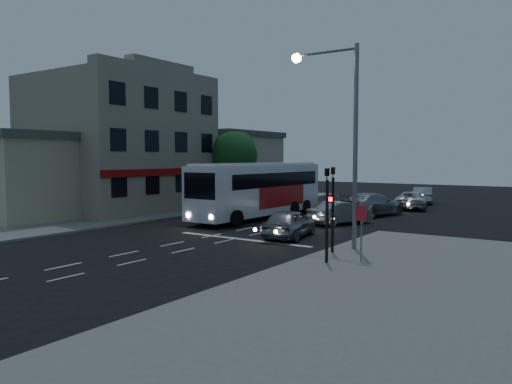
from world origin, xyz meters
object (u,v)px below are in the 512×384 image
Objects in this scene: traffic_signal_main at (333,199)px; regulatory_sign at (361,224)px; car_extra at (423,195)px; traffic_signal_side at (327,203)px; tour_bus at (259,188)px; car_suv at (289,223)px; car_sedan_a at (340,213)px; streetlight at (342,122)px; street_tree at (233,153)px; car_sedan_c at (411,200)px; car_sedan_b at (372,204)px.

traffic_signal_main is 2.14m from regulatory_sign.
traffic_signal_side is at bearing 84.63° from car_extra.
regulatory_sign is (11.44, -9.95, -0.46)m from tour_bus.
car_suv reaches higher than car_sedan_a.
streetlight reaches higher than street_tree.
tour_bus is 12.65m from streetlight.
traffic_signal_side is at bearing -45.36° from tour_bus.
traffic_signal_side is (4.57, -5.00, 1.66)m from car_suv.
regulatory_sign is (5.17, -27.28, 0.85)m from car_extra.
car_extra is at bearing 97.53° from traffic_signal_main.
car_suv is (5.87, -5.91, -1.30)m from tour_bus.
tour_bus is 3.03× the size of traffic_signal_main.
car_suv is 16.80m from street_tree.
regulatory_sign is at bearing 87.78° from car_sedan_c.
car_sedan_b is 11.55m from car_extra.
car_suv is 1.08× the size of traffic_signal_side.
car_sedan_b is 1.12× the size of car_sedan_c.
tour_bus is 1.38× the size of streetlight.
tour_bus reaches higher than regulatory_sign.
car_extra reaches higher than car_sedan_c.
car_extra is 27.78m from regulatory_sign.
car_sedan_b is 1.40× the size of traffic_signal_side.
street_tree reaches higher than tour_bus.
regulatory_sign is at bearing -40.11° from tour_bus.
traffic_signal_main is at bearing 131.93° from car_suv.
traffic_signal_side is at bearing 84.89° from car_sedan_c.
traffic_signal_side is at bearing -70.51° from traffic_signal_main.
car_sedan_a is 13.47m from street_tree.
traffic_signal_main is 3.61m from streetlight.
car_sedan_a is at bearing 71.59° from car_sedan_c.
tour_bus is 18.48m from car_extra.
traffic_signal_side is at bearing -74.30° from streetlight.
tour_bus reaches higher than car_suv.
car_sedan_c is 20.46m from streetlight.
street_tree is at bearing 14.24° from car_sedan_b.
streetlight reaches higher than car_sedan_b.
car_extra is at bearing 44.26° from street_tree.
streetlight is (3.62, -1.60, 4.98)m from car_suv.
traffic_signal_side is 23.24m from street_tree.
traffic_signal_side reaches higher than car_suv.
traffic_signal_side is (3.69, -23.05, 1.71)m from car_sedan_c.
tour_bus is 13.22m from traffic_signal_main.
car_suv is 0.49× the size of streetlight.
car_sedan_c is 0.83× the size of street_tree.
tour_bus is at bearing 56.34° from car_extra.
car_sedan_c is 22.59m from regulatory_sign.
car_sedan_a is 0.98× the size of car_extra.
car_suv is 0.98× the size of car_extra.
car_extra is 25.54m from streetlight.
car_suv reaches higher than car_extra.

